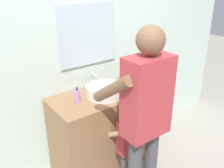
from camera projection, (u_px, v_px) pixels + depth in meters
name	position (u px, v px, depth m)	size (l,w,h in m)	color
back_wall	(86.00, 43.00, 2.67)	(4.40, 0.10, 2.70)	silver
vanity_cabinet	(104.00, 129.00, 2.80)	(1.11, 0.54, 0.86)	olive
sink_basin	(105.00, 90.00, 2.59)	(0.39, 0.39, 0.11)	silver
faucet	(92.00, 81.00, 2.76)	(0.18, 0.14, 0.18)	#B7BABF
toothbrush_cup	(127.00, 80.00, 2.86)	(0.07, 0.07, 0.21)	#4C8EB2
soap_bottle	(77.00, 97.00, 2.44)	(0.06, 0.06, 0.17)	#B27FC6
child_toddler	(127.00, 141.00, 2.48)	(0.26, 0.26, 0.85)	#47474C
adult_parent	(145.00, 108.00, 2.06)	(0.52, 0.55, 1.69)	#47474C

